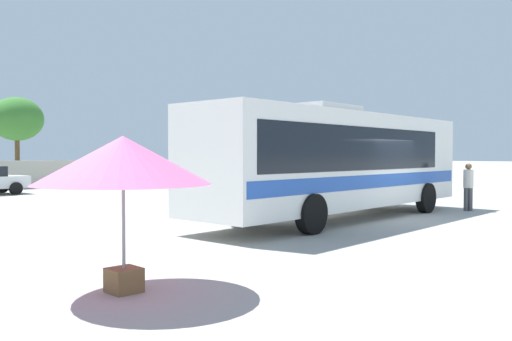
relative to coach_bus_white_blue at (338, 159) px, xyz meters
The scene contains 7 objects.
ground_plane 9.09m from the coach_bus_white_blue, 80.93° to the left, with size 300.00×300.00×0.00m, color #A3A099.
perimeter_wall 22.37m from the coach_bus_white_blue, 86.40° to the left, with size 80.00×0.30×1.68m, color #B2AD9E.
coach_bus_white_blue is the anchor object (origin of this frame).
attendant_by_bus_door 5.78m from the coach_bus_white_blue, 18.01° to the right, with size 0.49×0.49×1.72m.
vendor_umbrella_secondary_pink 9.92m from the coach_bus_white_blue, 161.45° to the right, with size 2.59×2.59×2.31m.
roadside_tree_midright 27.46m from the coach_bus_white_blue, 89.04° to the left, with size 3.49×3.49×5.94m.
roadside_tree_right 32.29m from the coach_bus_white_blue, 59.59° to the left, with size 4.54×4.54×6.40m.
Camera 1 is at (-14.92, -8.90, 2.03)m, focal length 37.57 mm.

